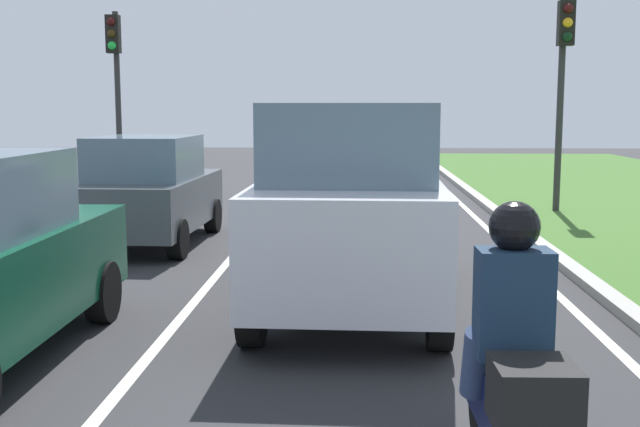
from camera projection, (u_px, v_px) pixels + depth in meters
name	position (u px, v px, depth m)	size (l,w,h in m)	color
ground_plane	(288.00, 240.00, 13.25)	(60.00, 60.00, 0.00)	#2D2D30
lane_line_center	(247.00, 239.00, 13.28)	(0.12, 32.00, 0.01)	silver
lane_line_right_edge	(501.00, 241.00, 13.08)	(0.12, 32.00, 0.01)	silver
curb_right	(531.00, 238.00, 13.04)	(0.24, 48.00, 0.12)	#9E9B93
car_suv_ahead	(351.00, 205.00, 8.61)	(2.05, 4.54, 2.28)	silver
car_hatchback_far	(150.00, 191.00, 12.65)	(1.80, 3.74, 1.78)	#474C51
motorcycle	(510.00, 411.00, 4.31)	(0.41, 1.90, 1.01)	#0C143F
rider_person	(512.00, 300.00, 4.27)	(0.51, 0.41, 1.16)	#192D47
traffic_light_near_right	(563.00, 63.00, 15.97)	(0.32, 0.50, 4.61)	#2D2D2D
traffic_light_overhead_left	(115.00, 70.00, 18.82)	(0.32, 0.50, 4.53)	#2D2D2D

